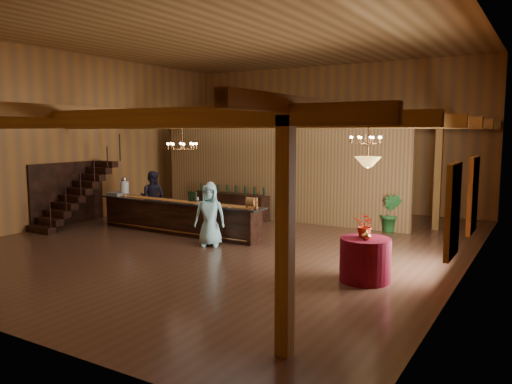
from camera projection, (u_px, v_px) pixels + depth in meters
The scene contains 30 objects.
floor at pixel (232, 241), 13.71m from camera, with size 14.00×14.00×0.00m, color #4A2D1E.
ceiling at pixel (231, 35), 13.04m from camera, with size 14.00×14.00×0.00m, color #A77D46.
wall_back at pixel (331, 137), 19.34m from camera, with size 12.00×0.10×5.50m, color #9F632A.
wall_left at pixel (80, 139), 16.42m from camera, with size 0.10×14.00×5.50m, color #9F632A.
wall_right at pixel (472, 143), 10.32m from camera, with size 0.10×14.00×5.50m, color #9F632A.
beam_grid at pixel (241, 122), 13.75m from camera, with size 11.90×13.90×0.39m.
support_posts at pixel (221, 185), 13.09m from camera, with size 9.20×10.20×3.20m.
partition_wall at pixel (277, 174), 16.76m from camera, with size 9.00×0.18×3.10m, color brown.
window_right_front at pixel (454, 211), 9.13m from camera, with size 0.12×1.05×1.75m, color white.
window_right_back at pixel (473, 195), 11.35m from camera, with size 0.12×1.05×1.75m, color white.
staircase at pixel (75, 195), 15.73m from camera, with size 1.00×2.80×2.00m.
backroom_boxes at pixel (307, 198), 18.48m from camera, with size 4.10×0.60×1.10m.
tasting_bar at pixel (178, 217), 14.67m from camera, with size 5.76×0.89×0.97m.
beverage_dispenser at pixel (125, 187), 15.82m from camera, with size 0.26×0.26×0.60m.
glass_rack_tray at pixel (117, 194), 15.90m from camera, with size 0.50×0.50×0.10m, color gray.
raffle_drum at pixel (252, 202), 13.17m from camera, with size 0.34×0.24×0.30m.
bar_bottle_0 at pixel (189, 196), 14.50m from camera, with size 0.07×0.07×0.30m, color black.
bar_bottle_1 at pixel (192, 197), 14.45m from camera, with size 0.07×0.07×0.30m, color black.
bar_bottle_2 at pixel (196, 197), 14.38m from camera, with size 0.07×0.07×0.30m, color black.
backbar_shelf at pixel (232, 205), 17.41m from camera, with size 3.01×0.47×0.85m, color #391B11.
round_table at pixel (365, 260), 9.97m from camera, with size 1.01×1.01×0.88m, color #670412.
chandelier_left at pixel (182, 146), 13.48m from camera, with size 0.80×0.80×0.76m.
chandelier_right at pixel (366, 140), 12.48m from camera, with size 0.80×0.80×0.57m.
pendant_lamp at pixel (368, 162), 9.73m from camera, with size 0.52×0.52×0.90m.
bartender at pixel (211, 206), 15.01m from camera, with size 0.55×0.36×1.50m, color white.
staff_second at pixel (153, 197), 16.16m from camera, with size 0.84×0.65×1.72m, color black.
guest at pixel (210, 215), 13.01m from camera, with size 0.80×0.52×1.64m, color #A3E9ED.
floor_plant at pixel (391, 213), 14.83m from camera, with size 0.63×0.51×1.15m, color #205821.
table_flowers at pixel (365, 225), 9.96m from camera, with size 0.44×0.39×0.49m, color red.
table_vase at pixel (366, 232), 9.76m from camera, with size 0.16×0.16×0.31m, color #A86C3A.
Camera 1 is at (7.46, -11.21, 3.00)m, focal length 35.00 mm.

